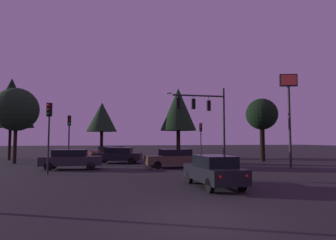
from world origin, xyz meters
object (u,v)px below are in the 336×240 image
(tree_center_horizon, at_px, (11,103))
(tree_right_cluster, at_px, (102,117))
(traffic_signal_mast_arm, at_px, (206,112))
(car_crossing_left, at_px, (71,159))
(store_sign_illuminated, at_px, (289,100))
(car_far_lane, at_px, (118,155))
(tree_behind_sign, at_px, (16,110))
(traffic_light_corner_right, at_px, (201,134))
(car_parked_lot, at_px, (110,153))
(tree_left_far, at_px, (178,110))
(traffic_light_corner_left, at_px, (49,124))
(car_nearside_lane, at_px, (214,170))
(tree_lot_edge, at_px, (262,115))
(traffic_light_median, at_px, (69,130))
(car_crossing_right, at_px, (174,158))

(tree_center_horizon, distance_m, tree_right_cluster, 10.67)
(traffic_signal_mast_arm, height_order, car_crossing_left, traffic_signal_mast_arm)
(store_sign_illuminated, xyz_separation_m, tree_right_cluster, (-15.52, 17.92, -0.27))
(car_far_lane, bearing_deg, tree_behind_sign, 171.47)
(store_sign_illuminated, relative_size, tree_center_horizon, 0.82)
(traffic_light_corner_right, xyz_separation_m, car_parked_lot, (-9.67, 3.88, -2.11))
(tree_left_far, xyz_separation_m, tree_right_cluster, (-9.74, 2.98, -0.92))
(traffic_light_corner_left, bearing_deg, tree_center_horizon, 116.14)
(tree_behind_sign, relative_size, tree_center_horizon, 0.78)
(traffic_light_corner_left, bearing_deg, car_crossing_left, 71.86)
(traffic_light_corner_left, relative_size, car_far_lane, 0.97)
(car_nearside_lane, bearing_deg, traffic_light_corner_left, 143.59)
(car_far_lane, distance_m, tree_lot_edge, 15.76)
(tree_behind_sign, xyz_separation_m, tree_center_horizon, (-2.25, 5.32, 1.30))
(car_nearside_lane, xyz_separation_m, tree_right_cluster, (-6.38, 25.22, 4.47))
(traffic_signal_mast_arm, bearing_deg, traffic_light_median, 164.60)
(tree_left_far, bearing_deg, tree_center_horizon, -177.96)
(tree_left_far, height_order, tree_center_horizon, tree_center_horizon)
(car_far_lane, bearing_deg, traffic_light_corner_left, -119.75)
(tree_right_cluster, bearing_deg, car_crossing_left, -95.90)
(store_sign_illuminated, relative_size, tree_right_cluster, 1.05)
(tree_right_cluster, bearing_deg, traffic_light_median, -101.37)
(tree_right_cluster, bearing_deg, tree_lot_edge, -31.57)
(store_sign_illuminated, xyz_separation_m, tree_left_far, (-5.78, 14.94, 0.65))
(traffic_signal_mast_arm, relative_size, tree_lot_edge, 1.02)
(car_crossing_left, bearing_deg, car_crossing_right, -2.12)
(traffic_light_median, relative_size, car_parked_lot, 0.98)
(car_crossing_left, relative_size, store_sign_illuminated, 0.61)
(car_crossing_right, relative_size, tree_center_horizon, 0.50)
(tree_behind_sign, bearing_deg, car_nearside_lane, -49.06)
(traffic_signal_mast_arm, xyz_separation_m, traffic_light_median, (-11.86, 3.27, -1.50))
(car_crossing_right, height_order, store_sign_illuminated, store_sign_illuminated)
(traffic_signal_mast_arm, height_order, car_far_lane, traffic_signal_mast_arm)
(tree_behind_sign, height_order, tree_lot_edge, tree_behind_sign)
(traffic_light_corner_right, distance_m, car_far_lane, 9.19)
(car_parked_lot, height_order, tree_behind_sign, tree_behind_sign)
(traffic_signal_mast_arm, bearing_deg, traffic_light_corner_left, -163.58)
(tree_lot_edge, bearing_deg, car_parked_lot, 161.30)
(tree_lot_edge, bearing_deg, car_crossing_right, -154.46)
(tree_behind_sign, bearing_deg, store_sign_illuminated, -21.02)
(tree_left_far, bearing_deg, car_crossing_left, -132.32)
(traffic_light_corner_right, height_order, car_crossing_right, traffic_light_corner_right)
(traffic_light_corner_right, relative_size, car_far_lane, 0.84)
(store_sign_illuminated, bearing_deg, car_parked_lot, 138.32)
(traffic_light_corner_right, bearing_deg, car_far_lane, -170.84)
(tree_behind_sign, relative_size, tree_lot_edge, 1.08)
(traffic_light_corner_right, xyz_separation_m, tree_behind_sign, (-18.54, 0.03, 2.28))
(car_nearside_lane, bearing_deg, car_crossing_right, 89.72)
(car_nearside_lane, distance_m, tree_right_cluster, 26.40)
(traffic_light_corner_right, xyz_separation_m, car_far_lane, (-8.83, -1.42, -2.11))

